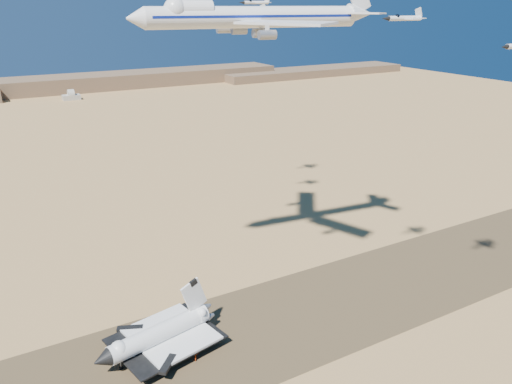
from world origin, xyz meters
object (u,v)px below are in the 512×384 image
chase_jet_e (256,2)px  chase_jet_d (251,11)px  carrier_747 (248,17)px  crew_c (198,352)px  chase_jet_a (404,18)px  crew_a (196,359)px  crew_b (196,355)px  shuttle (159,336)px

chase_jet_e → chase_jet_d: bearing=-122.4°
carrier_747 → crew_c: 107.49m
chase_jet_a → chase_jet_e: (11.08, 106.34, 4.50)m
crew_a → chase_jet_a: 117.55m
carrier_747 → chase_jet_a: carrier_747 is taller
crew_b → chase_jet_d: 137.00m
crew_b → chase_jet_a: (65.63, -7.50, 96.86)m
crew_a → chase_jet_a: bearing=-77.2°
crew_c → crew_a: bearing=95.1°
crew_c → shuttle: bearing=2.7°
crew_a → chase_jet_d: size_ratio=0.14×
carrier_747 → crew_b: bearing=-131.9°
shuttle → crew_c: (9.59, -7.67, -4.58)m
carrier_747 → chase_jet_a: 49.10m
shuttle → chase_jet_e: (85.13, 90.20, 96.89)m
crew_b → chase_jet_d: (60.69, 74.03, 98.00)m
crew_c → chase_jet_d: (59.53, 73.07, 98.11)m
carrier_747 → chase_jet_d: (24.45, 42.19, 1.31)m
chase_jet_a → crew_c: bearing=174.3°
chase_jet_d → chase_jet_e: 29.71m
shuttle → chase_jet_e: size_ratio=2.53×
carrier_747 → shuttle: bearing=-145.8°
chase_jet_a → crew_a: bearing=176.8°
carrier_747 → crew_a: carrier_747 is taller
shuttle → carrier_747: carrier_747 is taller
crew_a → chase_jet_a: chase_jet_a is taller
crew_c → chase_jet_e: (75.54, 97.88, 101.47)m
chase_jet_d → chase_jet_e: size_ratio=0.85×
crew_a → chase_jet_d: bearing=-21.4°
shuttle → crew_c: bearing=-50.6°
chase_jet_d → chase_jet_e: chase_jet_e is taller
chase_jet_a → shuttle: bearing=169.5°
shuttle → crew_a: bearing=-65.7°
crew_b → crew_c: 1.51m
carrier_747 → chase_jet_a: (29.39, -39.34, 0.17)m
crew_c → chase_jet_a: size_ratio=0.10×
crew_b → chase_jet_a: chase_jet_a is taller
chase_jet_a → chase_jet_d: (-4.93, 81.53, 1.14)m
crew_a → carrier_747: bearing=-30.1°
carrier_747 → chase_jet_d: carrier_747 is taller
shuttle → crew_b: bearing=-57.6°
chase_jet_a → crew_b: bearing=175.3°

